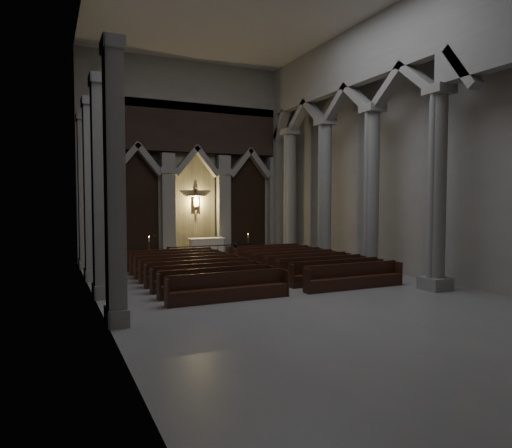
{
  "coord_description": "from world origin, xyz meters",
  "views": [
    {
      "loc": [
        -8.5,
        -15.87,
        3.56
      ],
      "look_at": [
        0.17,
        3.0,
        2.48
      ],
      "focal_mm": 32.0,
      "sensor_mm": 36.0,
      "label": 1
    }
  ],
  "objects_px": {
    "altar": "(206,247)",
    "candle_stand_right": "(248,251)",
    "candle_stand_left": "(149,257)",
    "altar_rail": "(210,251)",
    "pews": "(251,270)",
    "worshipper": "(236,255)"
  },
  "relations": [
    {
      "from": "pews",
      "to": "altar",
      "type": "bearing_deg",
      "value": 87.25
    },
    {
      "from": "altar_rail",
      "to": "candle_stand_left",
      "type": "bearing_deg",
      "value": 176.61
    },
    {
      "from": "candle_stand_right",
      "to": "worshipper",
      "type": "bearing_deg",
      "value": -122.99
    },
    {
      "from": "altar",
      "to": "altar_rail",
      "type": "bearing_deg",
      "value": -101.93
    },
    {
      "from": "worshipper",
      "to": "altar_rail",
      "type": "bearing_deg",
      "value": 110.23
    },
    {
      "from": "candle_stand_left",
      "to": "pews",
      "type": "distance_m",
      "value": 6.93
    },
    {
      "from": "altar",
      "to": "pews",
      "type": "relative_size",
      "value": 0.22
    },
    {
      "from": "altar_rail",
      "to": "candle_stand_right",
      "type": "distance_m",
      "value": 2.89
    },
    {
      "from": "pews",
      "to": "worshipper",
      "type": "distance_m",
      "value": 3.43
    },
    {
      "from": "altar_rail",
      "to": "altar",
      "type": "bearing_deg",
      "value": 78.07
    },
    {
      "from": "altar",
      "to": "candle_stand_right",
      "type": "xyz_separation_m",
      "value": [
        2.41,
        -0.91,
        -0.28
      ]
    },
    {
      "from": "candle_stand_right",
      "to": "worshipper",
      "type": "distance_m",
      "value": 3.91
    },
    {
      "from": "altar_rail",
      "to": "candle_stand_left",
      "type": "height_order",
      "value": "candle_stand_left"
    },
    {
      "from": "altar",
      "to": "pews",
      "type": "distance_m",
      "value": 7.55
    },
    {
      "from": "altar_rail",
      "to": "worshipper",
      "type": "height_order",
      "value": "worshipper"
    },
    {
      "from": "pews",
      "to": "candle_stand_right",
      "type": "bearing_deg",
      "value": 67.31
    },
    {
      "from": "candle_stand_right",
      "to": "candle_stand_left",
      "type": "bearing_deg",
      "value": -174.47
    },
    {
      "from": "pews",
      "to": "altar_rail",
      "type": "bearing_deg",
      "value": 90.0
    },
    {
      "from": "candle_stand_left",
      "to": "worshipper",
      "type": "relative_size",
      "value": 1.24
    },
    {
      "from": "candle_stand_left",
      "to": "worshipper",
      "type": "distance_m",
      "value": 4.89
    },
    {
      "from": "pews",
      "to": "worshipper",
      "type": "height_order",
      "value": "worshipper"
    },
    {
      "from": "altar_rail",
      "to": "worshipper",
      "type": "bearing_deg",
      "value": -75.35
    }
  ]
}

